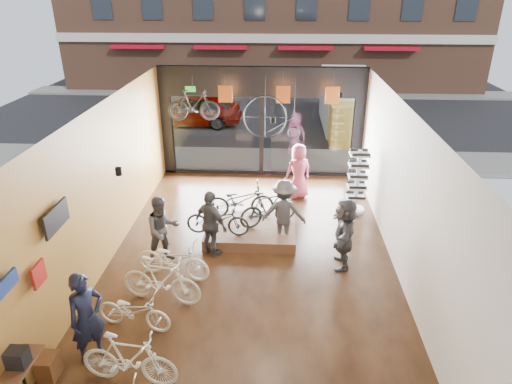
# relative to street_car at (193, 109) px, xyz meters

# --- Properties ---
(ground_plane) EXTENTS (7.00, 12.00, 0.04)m
(ground_plane) POSITION_rel_street_car_xyz_m (3.54, -12.00, -0.80)
(ground_plane) COLOR black
(ground_plane) RESTS_ON ground
(ceiling) EXTENTS (7.00, 12.00, 0.04)m
(ceiling) POSITION_rel_street_car_xyz_m (3.54, -12.00, 3.04)
(ceiling) COLOR black
(ceiling) RESTS_ON ground
(wall_left) EXTENTS (0.04, 12.00, 3.80)m
(wall_left) POSITION_rel_street_car_xyz_m (0.02, -12.00, 1.12)
(wall_left) COLOR #AA6F34
(wall_left) RESTS_ON ground
(wall_right) EXTENTS (0.04, 12.00, 3.80)m
(wall_right) POSITION_rel_street_car_xyz_m (7.06, -12.00, 1.12)
(wall_right) COLOR beige
(wall_right) RESTS_ON ground
(storefront) EXTENTS (7.00, 0.26, 3.80)m
(storefront) POSITION_rel_street_car_xyz_m (3.54, -6.00, 1.12)
(storefront) COLOR black
(storefront) RESTS_ON ground
(exit_sign) EXTENTS (0.35, 0.06, 0.18)m
(exit_sign) POSITION_rel_street_car_xyz_m (1.14, -6.12, 2.27)
(exit_sign) COLOR #198C26
(exit_sign) RESTS_ON storefront
(street_road) EXTENTS (30.00, 18.00, 0.02)m
(street_road) POSITION_rel_street_car_xyz_m (3.54, 3.00, -0.79)
(street_road) COLOR black
(street_road) RESTS_ON ground
(sidewalk_near) EXTENTS (30.00, 2.40, 0.12)m
(sidewalk_near) POSITION_rel_street_car_xyz_m (3.54, -4.80, -0.72)
(sidewalk_near) COLOR slate
(sidewalk_near) RESTS_ON ground
(sidewalk_far) EXTENTS (30.00, 2.00, 0.12)m
(sidewalk_far) POSITION_rel_street_car_xyz_m (3.54, 7.00, -0.72)
(sidewalk_far) COLOR slate
(sidewalk_far) RESTS_ON ground
(street_car) EXTENTS (4.58, 1.84, 1.56)m
(street_car) POSITION_rel_street_car_xyz_m (0.00, 0.00, 0.00)
(street_car) COLOR gray
(street_car) RESTS_ON street_road
(box_truck) EXTENTS (2.16, 6.49, 2.56)m
(box_truck) POSITION_rel_street_car_xyz_m (7.27, -1.00, 0.50)
(box_truck) COLOR silver
(box_truck) RESTS_ON street_road
(floor_bike_1) EXTENTS (1.76, 0.67, 1.03)m
(floor_bike_1) POSITION_rel_street_car_xyz_m (1.73, -15.65, -0.26)
(floor_bike_1) COLOR silver
(floor_bike_1) RESTS_ON ground_plane
(floor_bike_2) EXTENTS (1.62, 0.82, 0.81)m
(floor_bike_2) POSITION_rel_street_car_xyz_m (1.39, -14.28, -0.37)
(floor_bike_2) COLOR silver
(floor_bike_2) RESTS_ON ground_plane
(floor_bike_3) EXTENTS (1.86, 0.84, 1.08)m
(floor_bike_3) POSITION_rel_street_car_xyz_m (1.74, -13.43, -0.24)
(floor_bike_3) COLOR silver
(floor_bike_3) RESTS_ON ground_plane
(floor_bike_4) EXTENTS (1.89, 1.02, 0.94)m
(floor_bike_4) POSITION_rel_street_car_xyz_m (1.79, -12.50, -0.31)
(floor_bike_4) COLOR silver
(floor_bike_4) RESTS_ON ground_plane
(display_platform) EXTENTS (2.40, 1.80, 0.30)m
(display_platform) POSITION_rel_street_car_xyz_m (3.46, -10.53, -0.63)
(display_platform) COLOR brown
(display_platform) RESTS_ON ground_plane
(display_bike_left) EXTENTS (1.69, 0.70, 0.87)m
(display_bike_left) POSITION_rel_street_car_xyz_m (2.63, -10.99, -0.05)
(display_bike_left) COLOR black
(display_bike_left) RESTS_ON display_platform
(display_bike_mid) EXTENTS (1.70, 1.16, 1.00)m
(display_bike_mid) POSITION_rel_street_car_xyz_m (3.93, -10.40, 0.02)
(display_bike_mid) COLOR black
(display_bike_mid) RESTS_ON display_platform
(display_bike_right) EXTENTS (1.96, 0.93, 0.99)m
(display_bike_right) POSITION_rel_street_car_xyz_m (3.12, -9.97, 0.02)
(display_bike_right) COLOR black
(display_bike_right) RESTS_ON display_platform
(customer_0) EXTENTS (0.75, 0.78, 1.80)m
(customer_0) POSITION_rel_street_car_xyz_m (0.85, -15.10, 0.12)
(customer_0) COLOR #161C33
(customer_0) RESTS_ON ground_plane
(customer_1) EXTENTS (1.06, 1.01, 1.73)m
(customer_1) POSITION_rel_street_car_xyz_m (1.41, -11.84, 0.09)
(customer_1) COLOR #3F3F44
(customer_1) RESTS_ON ground_plane
(customer_2) EXTENTS (1.08, 0.97, 1.76)m
(customer_2) POSITION_rel_street_car_xyz_m (2.55, -11.52, 0.10)
(customer_2) COLOR #3F3F44
(customer_2) RESTS_ON ground_plane
(customer_3) EXTENTS (1.19, 0.74, 1.77)m
(customer_3) POSITION_rel_street_car_xyz_m (4.34, -10.78, 0.11)
(customer_3) COLOR #3F3F44
(customer_3) RESTS_ON ground_plane
(customer_4) EXTENTS (1.03, 0.88, 1.78)m
(customer_4) POSITION_rel_street_car_xyz_m (4.80, -7.95, 0.11)
(customer_4) COLOR #CC4C72
(customer_4) RESTS_ON ground_plane
(customer_5) EXTENTS (0.70, 1.70, 1.79)m
(customer_5) POSITION_rel_street_car_xyz_m (5.77, -11.82, 0.11)
(customer_5) COLOR #3F3F44
(customer_5) RESTS_ON ground_plane
(sunglasses_rack) EXTENTS (0.67, 0.59, 1.95)m
(sunglasses_rack) POSITION_rel_street_car_xyz_m (6.49, -8.88, 0.20)
(sunglasses_rack) COLOR white
(sunglasses_rack) RESTS_ON ground_plane
(wall_merch) EXTENTS (0.40, 2.40, 2.60)m
(wall_merch) POSITION_rel_street_car_xyz_m (0.16, -15.50, 0.52)
(wall_merch) COLOR navy
(wall_merch) RESTS_ON wall_left
(penny_farthing) EXTENTS (1.68, 0.06, 1.35)m
(penny_farthing) POSITION_rel_street_car_xyz_m (4.00, -7.69, 1.72)
(penny_farthing) COLOR black
(penny_farthing) RESTS_ON ceiling
(hung_bike) EXTENTS (1.60, 0.52, 0.95)m
(hung_bike) POSITION_rel_street_car_xyz_m (1.55, -7.80, 2.14)
(hung_bike) COLOR black
(hung_bike) RESTS_ON ceiling
(jersey_left) EXTENTS (0.45, 0.03, 0.55)m
(jersey_left) POSITION_rel_street_car_xyz_m (2.40, -6.80, 2.27)
(jersey_left) COLOR #CC5919
(jersey_left) RESTS_ON ceiling
(jersey_mid) EXTENTS (0.45, 0.03, 0.55)m
(jersey_mid) POSITION_rel_street_car_xyz_m (4.26, -6.80, 2.27)
(jersey_mid) COLOR #CC5919
(jersey_mid) RESTS_ON ceiling
(jersey_right) EXTENTS (0.45, 0.03, 0.55)m
(jersey_right) POSITION_rel_street_car_xyz_m (5.83, -6.80, 2.27)
(jersey_right) COLOR #CC5919
(jersey_right) RESTS_ON ceiling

